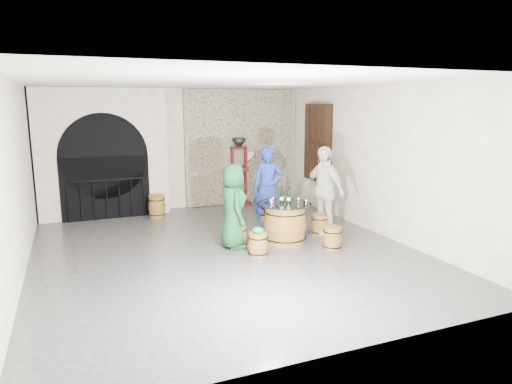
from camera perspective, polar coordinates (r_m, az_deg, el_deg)
name	(u,v)px	position (r m, az deg, el deg)	size (l,w,h in m)	color
ground	(225,251)	(8.96, -3.91, -7.36)	(8.00, 8.00, 0.00)	#2F2F32
wall_back	(177,149)	(12.42, -9.87, 5.26)	(8.00, 8.00, 0.00)	silver
wall_front	(340,219)	(5.01, 10.48, -3.33)	(8.00, 8.00, 0.00)	silver
wall_left	(15,181)	(8.21, -27.93, 1.17)	(8.00, 8.00, 0.00)	silver
wall_right	(378,161)	(10.22, 14.97, 3.81)	(8.00, 8.00, 0.00)	silver
ceiling	(223,82)	(8.50, -4.20, 13.56)	(8.00, 8.00, 0.00)	beige
stone_facing_panel	(241,147)	(12.87, -1.93, 5.62)	(3.20, 0.12, 3.18)	tan
arched_opening	(103,154)	(11.90, -18.58, 4.51)	(3.10, 0.60, 3.19)	silver
shuttered_window	(317,143)	(12.13, 7.69, 6.13)	(0.23, 1.10, 2.00)	black
barrel_table	(285,223)	(9.35, 3.64, -3.93)	(1.07, 1.07, 0.82)	brown
barrel_stool_left	(238,236)	(9.12, -2.31, -5.51)	(0.38, 0.38, 0.45)	brown
barrel_stool_far	(269,220)	(10.31, 1.64, -3.55)	(0.38, 0.38, 0.45)	brown
barrel_stool_right	(320,224)	(10.05, 8.00, -4.03)	(0.38, 0.38, 0.45)	brown
barrel_stool_near_right	(332,238)	(9.10, 9.52, -5.70)	(0.38, 0.38, 0.45)	brown
barrel_stool_near_left	(258,244)	(8.59, 0.26, -6.57)	(0.38, 0.38, 0.45)	brown
green_cap	(258,230)	(8.51, 0.29, -4.79)	(0.26, 0.21, 0.12)	#0C842A
person_green	(233,206)	(8.95, -2.85, -1.78)	(0.82, 0.53, 1.68)	#124123
person_blue	(268,188)	(10.24, 1.50, 0.47)	(0.69, 0.45, 1.88)	navy
person_white	(324,191)	(9.94, 8.45, 0.16)	(1.13, 0.47, 1.93)	silver
wine_bottle_left	(282,197)	(9.26, 3.24, -0.61)	(0.08, 0.08, 0.32)	black
wine_bottle_center	(289,197)	(9.21, 4.10, -0.67)	(0.08, 0.08, 0.32)	black
wine_bottle_right	(282,196)	(9.38, 3.28, -0.45)	(0.08, 0.08, 0.32)	black
tasting_glass_a	(272,204)	(9.01, 1.96, -1.46)	(0.05, 0.05, 0.10)	#C57626
tasting_glass_b	(298,200)	(9.37, 5.34, -1.00)	(0.05, 0.05, 0.10)	#C57626
tasting_glass_c	(273,199)	(9.40, 2.15, -0.93)	(0.05, 0.05, 0.10)	#C57626
tasting_glass_d	(288,199)	(9.46, 4.01, -0.87)	(0.05, 0.05, 0.10)	#C57626
tasting_glass_e	(306,202)	(9.21, 6.29, -1.24)	(0.05, 0.05, 0.10)	#C57626
tasting_glass_f	(271,201)	(9.22, 1.86, -1.16)	(0.05, 0.05, 0.10)	#C57626
side_barrel	(157,206)	(11.68, -12.29, -1.76)	(0.43, 0.43, 0.57)	brown
corking_press	(239,167)	(12.64, -2.12, 3.20)	(0.78, 0.45, 1.88)	#510F0D
control_box	(250,156)	(12.91, -0.76, 4.52)	(0.18, 0.10, 0.22)	silver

